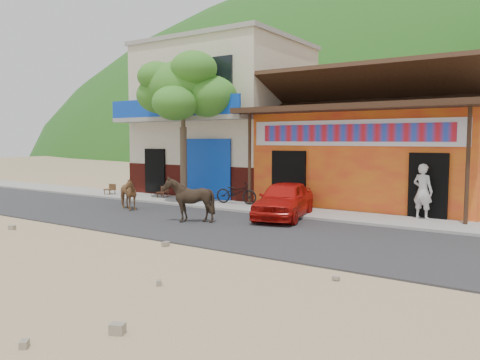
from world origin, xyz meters
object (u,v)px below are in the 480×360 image
object	(u,v)px
red_car	(284,200)
scooter	(236,192)
cow_tan	(126,194)
cow_dark	(188,199)
cafe_chair_left	(110,185)
tree	(183,127)
cafe_chair_right	(163,187)
pedestrian	(423,191)

from	to	relation	value
red_car	scooter	bearing A→B (deg)	139.89
cow_tan	red_car	world-z (taller)	red_car
cow_dark	red_car	xyz separation A→B (m)	(2.11, 2.36, -0.10)
scooter	cafe_chair_left	bearing A→B (deg)	85.13
tree	cafe_chair_right	world-z (taller)	tree
cafe_chair_right	tree	bearing A→B (deg)	-23.37
scooter	cafe_chair_left	size ratio (longest dim) A/B	1.98
cow_tan	red_car	distance (m)	5.99
cafe_chair_left	pedestrian	bearing A→B (deg)	1.35
cow_tan	pedestrian	world-z (taller)	pedestrian
scooter	pedestrian	size ratio (longest dim) A/B	0.97
pedestrian	cafe_chair_right	world-z (taller)	pedestrian
pedestrian	cafe_chair_left	distance (m)	13.54
tree	red_car	world-z (taller)	tree
tree	scooter	distance (m)	3.45
red_car	cafe_chair_left	world-z (taller)	red_car
red_car	cafe_chair_left	distance (m)	9.61
cow_dark	cafe_chair_right	distance (m)	6.03
pedestrian	cafe_chair_right	xyz separation A→B (m)	(-10.71, -0.44, -0.45)
pedestrian	cafe_chair_right	distance (m)	10.73
tree	red_car	size ratio (longest dim) A/B	1.68
tree	cow_tan	distance (m)	3.63
red_car	cow_dark	bearing A→B (deg)	-144.99
cafe_chair_left	cafe_chair_right	size ratio (longest dim) A/B	1.01
cow_dark	cafe_chair_left	world-z (taller)	cow_dark
cow_tan	red_car	size ratio (longest dim) A/B	0.39
scooter	cafe_chair_right	size ratio (longest dim) A/B	1.99
cafe_chair_left	tree	bearing A→B (deg)	-1.81
cafe_chair_left	cafe_chair_right	distance (m)	2.84
red_car	pedestrian	bearing A→B (deg)	12.62
red_car	scooter	size ratio (longest dim) A/B	2.10
tree	red_car	xyz separation A→B (m)	(5.17, -1.00, -2.47)
scooter	red_car	bearing A→B (deg)	-126.49
cow_dark	scooter	distance (m)	3.91
cow_dark	scooter	bearing A→B (deg)	-157.24
red_car	cow_tan	bearing A→B (deg)	-177.98
cow_tan	cow_dark	world-z (taller)	cow_dark
red_car	cafe_chair_left	bearing A→B (deg)	161.30
cow_dark	pedestrian	distance (m)	7.39
tree	cow_tan	size ratio (longest dim) A/B	4.29
pedestrian	cafe_chair_left	size ratio (longest dim) A/B	2.03
cow_dark	red_car	size ratio (longest dim) A/B	0.40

